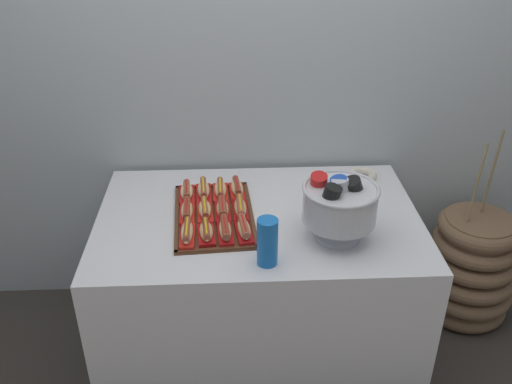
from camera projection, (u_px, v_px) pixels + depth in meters
ground_plane at (258, 345)px, 2.74m from camera, size 10.00×10.00×0.00m
back_wall at (253, 53)px, 2.55m from camera, size 6.00×0.10×2.60m
buffet_table at (258, 281)px, 2.55m from camera, size 1.37×0.89×0.75m
floor_vase at (469, 267)px, 2.84m from camera, size 0.47×0.47×1.01m
serving_tray at (214, 215)px, 2.36m from camera, size 0.36×0.55×0.01m
hot_dog_0 at (187, 233)px, 2.19m from camera, size 0.06×0.17×0.06m
hot_dog_1 at (206, 232)px, 2.20m from camera, size 0.08×0.16×0.06m
hot_dog_2 at (225, 230)px, 2.21m from camera, size 0.07×0.17×0.06m
hot_dog_3 at (244, 229)px, 2.22m from camera, size 0.08×0.17×0.06m
hot_dog_4 at (187, 211)px, 2.34m from camera, size 0.07×0.16×0.06m
hot_dog_5 at (205, 210)px, 2.34m from camera, size 0.08×0.17×0.06m
hot_dog_6 at (223, 209)px, 2.35m from camera, size 0.07×0.17×0.06m
hot_dog_7 at (240, 208)px, 2.36m from camera, size 0.07×0.18×0.06m
hot_dog_8 at (187, 192)px, 2.48m from camera, size 0.08×0.16×0.06m
hot_dog_9 at (204, 190)px, 2.49m from camera, size 0.08×0.17×0.06m
hot_dog_10 at (220, 190)px, 2.49m from camera, size 0.07×0.16×0.06m
hot_dog_11 at (237, 189)px, 2.50m from camera, size 0.08×0.16×0.06m
punch_bowl at (339, 203)px, 2.15m from camera, size 0.30×0.30×0.28m
cup_stack at (267, 242)px, 2.03m from camera, size 0.08×0.08×0.19m
donut at (362, 175)px, 2.66m from camera, size 0.14×0.14×0.03m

